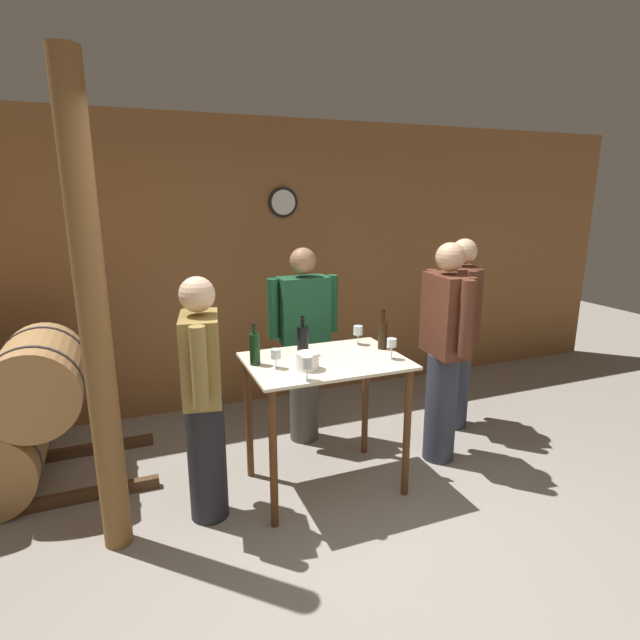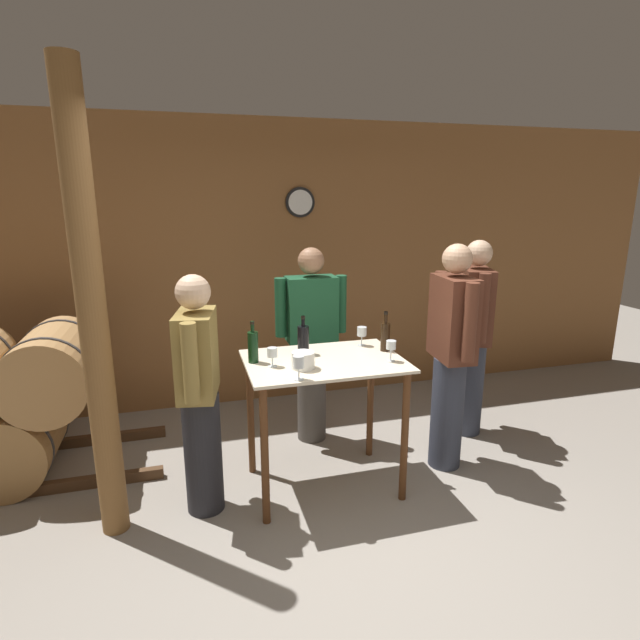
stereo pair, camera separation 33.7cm
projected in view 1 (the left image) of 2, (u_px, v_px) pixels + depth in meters
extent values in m
plane|color=gray|center=(390.00, 564.00, 2.80)|extent=(14.00, 14.00, 0.00)
cube|color=brown|center=(263.00, 266.00, 4.79)|extent=(8.40, 0.05, 2.70)
cylinder|color=black|center=(283.00, 202.00, 4.68)|extent=(0.28, 0.03, 0.28)
cylinder|color=white|center=(283.00, 202.00, 4.66)|extent=(0.23, 0.01, 0.23)
cylinder|color=#38383D|center=(5.00, 437.00, 3.65)|extent=(0.61, 0.03, 0.61)
cylinder|color=#AD7F4C|center=(39.00, 378.00, 3.41)|extent=(0.59, 0.84, 0.59)
cylinder|color=#38383D|center=(33.00, 391.00, 3.18)|extent=(0.61, 0.03, 0.61)
cylinder|color=#38383D|center=(44.00, 367.00, 3.64)|extent=(0.61, 0.03, 0.61)
cube|color=beige|center=(325.00, 361.00, 3.35)|extent=(1.05, 0.74, 0.02)
cylinder|color=#593319|center=(273.00, 459.00, 3.02)|extent=(0.05, 0.05, 0.92)
cylinder|color=#593319|center=(407.00, 433.00, 3.35)|extent=(0.05, 0.05, 0.92)
cylinder|color=#593319|center=(249.00, 418.00, 3.58)|extent=(0.05, 0.05, 0.92)
cylinder|color=#593319|center=(365.00, 399.00, 3.91)|extent=(0.05, 0.05, 0.92)
cylinder|color=brown|center=(94.00, 324.00, 2.65)|extent=(0.16, 0.16, 2.70)
cylinder|color=black|center=(255.00, 349.00, 3.22)|extent=(0.07, 0.07, 0.21)
cylinder|color=black|center=(254.00, 329.00, 3.19)|extent=(0.02, 0.02, 0.07)
cylinder|color=black|center=(254.00, 325.00, 3.18)|extent=(0.03, 0.03, 0.02)
cylinder|color=black|center=(303.00, 341.00, 3.43)|extent=(0.08, 0.08, 0.20)
cylinder|color=black|center=(303.00, 322.00, 3.40)|extent=(0.02, 0.02, 0.07)
cylinder|color=black|center=(303.00, 318.00, 3.39)|extent=(0.03, 0.03, 0.02)
cylinder|color=black|center=(383.00, 335.00, 3.56)|extent=(0.06, 0.06, 0.20)
cylinder|color=black|center=(383.00, 316.00, 3.52)|extent=(0.02, 0.02, 0.09)
cylinder|color=black|center=(383.00, 311.00, 3.51)|extent=(0.03, 0.03, 0.02)
cylinder|color=silver|center=(276.00, 368.00, 3.18)|extent=(0.06, 0.06, 0.00)
cylinder|color=silver|center=(276.00, 363.00, 3.17)|extent=(0.01, 0.01, 0.06)
cylinder|color=silver|center=(276.00, 354.00, 3.16)|extent=(0.07, 0.07, 0.06)
cylinder|color=silver|center=(307.00, 380.00, 2.97)|extent=(0.06, 0.06, 0.00)
cylinder|color=silver|center=(307.00, 374.00, 2.96)|extent=(0.01, 0.01, 0.07)
cylinder|color=silver|center=(307.00, 362.00, 2.94)|extent=(0.07, 0.07, 0.07)
cylinder|color=silver|center=(358.00, 344.00, 3.68)|extent=(0.06, 0.06, 0.00)
cylinder|color=silver|center=(358.00, 339.00, 3.68)|extent=(0.01, 0.01, 0.07)
cylinder|color=silver|center=(358.00, 330.00, 3.66)|extent=(0.07, 0.07, 0.07)
cylinder|color=silver|center=(391.00, 358.00, 3.36)|extent=(0.06, 0.06, 0.00)
cylinder|color=silver|center=(391.00, 352.00, 3.35)|extent=(0.01, 0.01, 0.08)
cylinder|color=silver|center=(392.00, 343.00, 3.33)|extent=(0.06, 0.06, 0.06)
cylinder|color=white|center=(308.00, 361.00, 3.15)|extent=(0.15, 0.15, 0.11)
cylinder|color=#4C4742|center=(304.00, 390.00, 4.15)|extent=(0.24, 0.24, 0.86)
cube|color=#194C2D|center=(303.00, 309.00, 3.98)|extent=(0.40, 0.22, 0.52)
sphere|color=#9E7051|center=(303.00, 261.00, 3.89)|extent=(0.21, 0.21, 0.21)
cylinder|color=#194C2D|center=(332.00, 304.00, 4.07)|extent=(0.09, 0.09, 0.47)
cylinder|color=#194C2D|center=(273.00, 309.00, 3.89)|extent=(0.09, 0.09, 0.47)
cylinder|color=#333847|center=(441.00, 407.00, 3.84)|extent=(0.24, 0.24, 0.86)
cube|color=#592D1E|center=(447.00, 315.00, 3.66)|extent=(0.25, 0.42, 0.60)
sphere|color=tan|center=(450.00, 257.00, 3.55)|extent=(0.21, 0.21, 0.21)
cylinder|color=#592D1E|center=(430.00, 304.00, 3.88)|extent=(0.09, 0.09, 0.54)
cylinder|color=#592D1E|center=(466.00, 319.00, 3.42)|extent=(0.09, 0.09, 0.54)
cylinder|color=#232328|center=(207.00, 459.00, 3.14)|extent=(0.24, 0.24, 0.81)
cube|color=olive|center=(201.00, 358.00, 2.97)|extent=(0.29, 0.43, 0.52)
sphere|color=beige|center=(197.00, 294.00, 2.88)|extent=(0.21, 0.21, 0.21)
cylinder|color=olive|center=(199.00, 368.00, 2.73)|extent=(0.09, 0.09, 0.47)
cylinder|color=olive|center=(202.00, 342.00, 3.20)|extent=(0.09, 0.09, 0.47)
cylinder|color=#333847|center=(455.00, 382.00, 4.40)|extent=(0.24, 0.24, 0.83)
cube|color=#592D1E|center=(461.00, 302.00, 4.22)|extent=(0.34, 0.45, 0.61)
sphere|color=beige|center=(464.00, 251.00, 4.12)|extent=(0.21, 0.21, 0.21)
cylinder|color=#592D1E|center=(453.00, 293.00, 4.46)|extent=(0.09, 0.09, 0.55)
cylinder|color=#592D1E|center=(471.00, 305.00, 3.97)|extent=(0.09, 0.09, 0.55)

